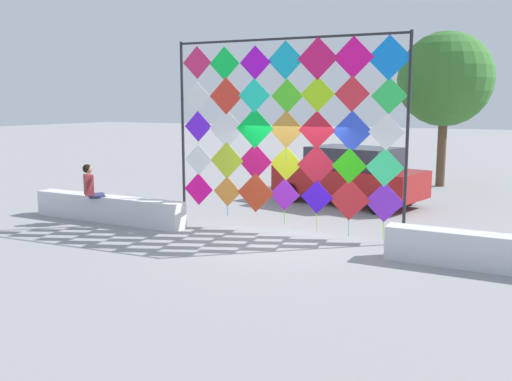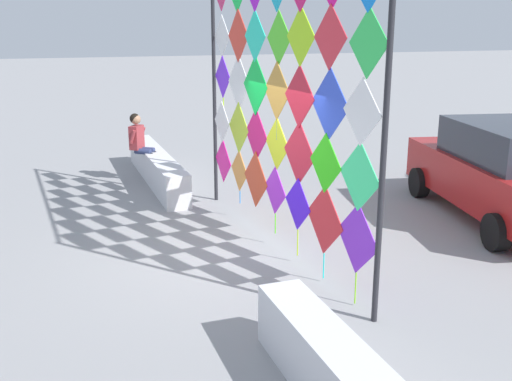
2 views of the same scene
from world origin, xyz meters
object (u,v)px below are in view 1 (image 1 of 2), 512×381
seated_vendor (93,188)px  tree_broadleaf (445,82)px  kite_display_rack (287,124)px  parked_car (350,175)px

seated_vendor → tree_broadleaf: tree_broadleaf is taller
seated_vendor → tree_broadleaf: (6.69, 10.85, 2.90)m
kite_display_rack → parked_car: bearing=88.7°
tree_broadleaf → seated_vendor: bearing=-121.7°
parked_car → tree_broadleaf: bearing=71.0°
kite_display_rack → parked_car: size_ratio=1.17×
kite_display_rack → tree_broadleaf: 9.80m
parked_car → tree_broadleaf: size_ratio=0.85×
seated_vendor → parked_car: (4.91, 5.67, -0.01)m
kite_display_rack → seated_vendor: bearing=-164.8°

